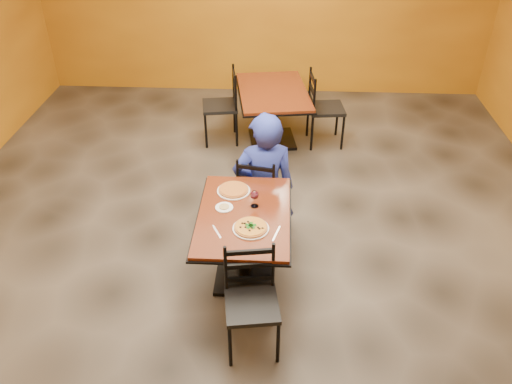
# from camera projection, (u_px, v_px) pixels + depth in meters

# --- Properties ---
(floor) EXTENTS (7.00, 8.00, 0.01)m
(floor) POSITION_uv_depth(u_px,v_px,m) (248.00, 243.00, 5.34)
(floor) COLOR black
(floor) RESTS_ON ground
(table_main) EXTENTS (0.83, 1.23, 0.75)m
(table_main) POSITION_uv_depth(u_px,v_px,m) (244.00, 231.00, 4.61)
(table_main) COLOR maroon
(table_main) RESTS_ON floor
(table_second) EXTENTS (1.10, 1.47, 0.75)m
(table_second) POSITION_uv_depth(u_px,v_px,m) (273.00, 104.00, 6.85)
(table_second) COLOR maroon
(table_second) RESTS_ON floor
(chair_main_near) EXTENTS (0.47, 0.47, 0.91)m
(chair_main_near) POSITION_uv_depth(u_px,v_px,m) (252.00, 306.00, 4.00)
(chair_main_near) COLOR black
(chair_main_near) RESTS_ON floor
(chair_main_far) EXTENTS (0.47, 0.47, 0.89)m
(chair_main_far) POSITION_uv_depth(u_px,v_px,m) (260.00, 190.00, 5.35)
(chair_main_far) COLOR black
(chair_main_far) RESTS_ON floor
(chair_second_left) EXTENTS (0.52, 0.52, 1.01)m
(chair_second_left) POSITION_uv_depth(u_px,v_px,m) (220.00, 106.00, 6.91)
(chair_second_left) COLOR black
(chair_second_left) RESTS_ON floor
(chair_second_right) EXTENTS (0.50, 0.50, 1.01)m
(chair_second_right) POSITION_uv_depth(u_px,v_px,m) (326.00, 109.00, 6.85)
(chair_second_right) COLOR black
(chair_second_right) RESTS_ON floor
(diner) EXTENTS (0.71, 0.53, 1.33)m
(diner) POSITION_uv_depth(u_px,v_px,m) (264.00, 173.00, 5.22)
(diner) COLOR navy
(diner) RESTS_ON floor
(plate_main) EXTENTS (0.31, 0.31, 0.01)m
(plate_main) POSITION_uv_depth(u_px,v_px,m) (251.00, 229.00, 4.33)
(plate_main) COLOR white
(plate_main) RESTS_ON table_main
(pizza_main) EXTENTS (0.28, 0.28, 0.02)m
(pizza_main) POSITION_uv_depth(u_px,v_px,m) (251.00, 227.00, 4.32)
(pizza_main) COLOR #9A300B
(pizza_main) RESTS_ON plate_main
(plate_far) EXTENTS (0.31, 0.31, 0.01)m
(plate_far) POSITION_uv_depth(u_px,v_px,m) (234.00, 191.00, 4.79)
(plate_far) COLOR white
(plate_far) RESTS_ON table_main
(pizza_far) EXTENTS (0.28, 0.28, 0.02)m
(pizza_far) POSITION_uv_depth(u_px,v_px,m) (234.00, 189.00, 4.78)
(pizza_far) COLOR orange
(pizza_far) RESTS_ON plate_far
(side_plate) EXTENTS (0.16, 0.16, 0.01)m
(side_plate) POSITION_uv_depth(u_px,v_px,m) (224.00, 207.00, 4.58)
(side_plate) COLOR white
(side_plate) RESTS_ON table_main
(dip) EXTENTS (0.09, 0.09, 0.01)m
(dip) POSITION_uv_depth(u_px,v_px,m) (224.00, 207.00, 4.57)
(dip) COLOR tan
(dip) RESTS_ON side_plate
(wine_glass) EXTENTS (0.08, 0.08, 0.18)m
(wine_glass) POSITION_uv_depth(u_px,v_px,m) (254.00, 198.00, 4.55)
(wine_glass) COLOR white
(wine_glass) RESTS_ON table_main
(fork) EXTENTS (0.10, 0.18, 0.00)m
(fork) POSITION_uv_depth(u_px,v_px,m) (217.00, 232.00, 4.30)
(fork) COLOR silver
(fork) RESTS_ON table_main
(knife) EXTENTS (0.07, 0.21, 0.00)m
(knife) POSITION_uv_depth(u_px,v_px,m) (276.00, 233.00, 4.28)
(knife) COLOR silver
(knife) RESTS_ON table_main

